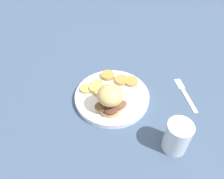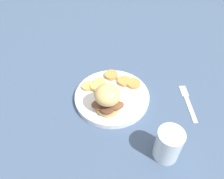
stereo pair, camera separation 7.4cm
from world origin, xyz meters
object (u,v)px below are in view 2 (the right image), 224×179
Objects in this scene: dinner_plate at (112,96)px; fork at (188,102)px; sandwich at (107,99)px; drinking_glass at (168,145)px.

dinner_plate is 0.27m from fork.
sandwich is 0.29m from fork.
sandwich is at bearing 15.84° from drinking_glass.
fork is at bearing -126.14° from dinner_plate.
sandwich is 0.92× the size of drinking_glass.
sandwich is 0.23m from drinking_glass.
drinking_glass is (-0.10, 0.20, 0.05)m from fork.
fork is (-0.16, -0.22, -0.01)m from dinner_plate.
dinner_plate is 0.26m from drinking_glass.
dinner_plate is at bearing -45.77° from sandwich.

